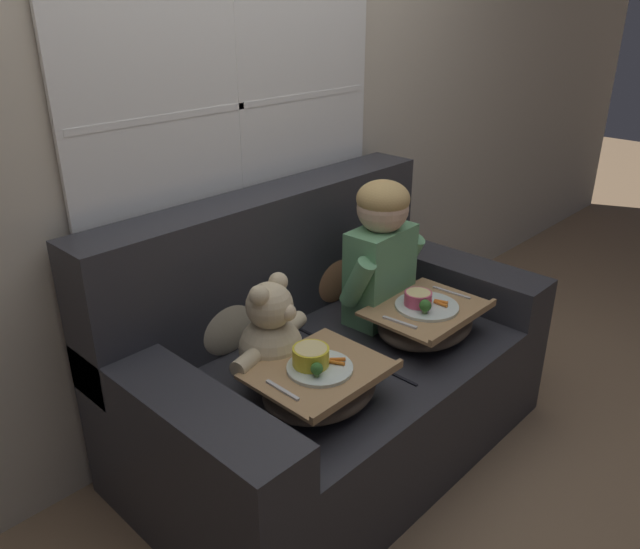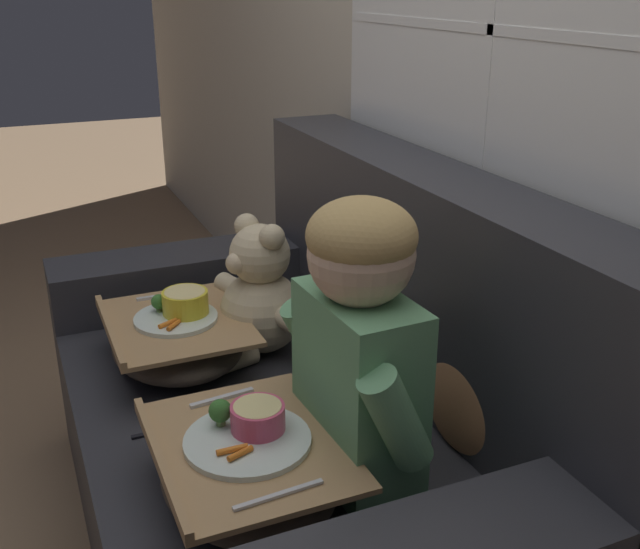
{
  "view_description": "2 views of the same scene",
  "coord_description": "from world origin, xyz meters",
  "px_view_note": "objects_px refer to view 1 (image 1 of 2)",
  "views": [
    {
      "loc": [
        -1.56,
        -1.39,
        1.73
      ],
      "look_at": [
        0.05,
        0.14,
        0.72
      ],
      "focal_mm": 35.0,
      "sensor_mm": 36.0,
      "label": 1
    },
    {
      "loc": [
        1.49,
        -0.55,
        1.44
      ],
      "look_at": [
        -0.08,
        0.12,
        0.77
      ],
      "focal_mm": 42.0,
      "sensor_mm": 36.0,
      "label": 2
    }
  ],
  "objects_px": {
    "teddy_bear": "(272,337)",
    "lap_tray_child": "(426,321)",
    "lap_tray_teddy": "(320,384)",
    "couch": "(323,366)",
    "throw_pillow_behind_child": "(331,265)",
    "child_figure": "(381,246)",
    "throw_pillow_behind_teddy": "(222,312)"
  },
  "relations": [
    {
      "from": "lap_tray_teddy",
      "to": "couch",
      "type": "bearing_deg",
      "value": 41.72
    },
    {
      "from": "throw_pillow_behind_teddy",
      "to": "child_figure",
      "type": "height_order",
      "value": "child_figure"
    },
    {
      "from": "throw_pillow_behind_teddy",
      "to": "throw_pillow_behind_child",
      "type": "bearing_deg",
      "value": 0.0
    },
    {
      "from": "throw_pillow_behind_teddy",
      "to": "lap_tray_teddy",
      "type": "xyz_separation_m",
      "value": [
        -0.0,
        -0.51,
        -0.08
      ]
    },
    {
      "from": "throw_pillow_behind_child",
      "to": "throw_pillow_behind_teddy",
      "type": "distance_m",
      "value": 0.61
    },
    {
      "from": "throw_pillow_behind_teddy",
      "to": "lap_tray_teddy",
      "type": "height_order",
      "value": "throw_pillow_behind_teddy"
    },
    {
      "from": "couch",
      "to": "lap_tray_child",
      "type": "relative_size",
      "value": 3.69
    },
    {
      "from": "lap_tray_teddy",
      "to": "throw_pillow_behind_child",
      "type": "bearing_deg",
      "value": 39.98
    },
    {
      "from": "couch",
      "to": "teddy_bear",
      "type": "height_order",
      "value": "couch"
    },
    {
      "from": "throw_pillow_behind_teddy",
      "to": "lap_tray_child",
      "type": "distance_m",
      "value": 0.8
    },
    {
      "from": "child_figure",
      "to": "teddy_bear",
      "type": "xyz_separation_m",
      "value": [
        -0.61,
        -0.0,
        -0.17
      ]
    },
    {
      "from": "lap_tray_child",
      "to": "lap_tray_teddy",
      "type": "relative_size",
      "value": 1.04
    },
    {
      "from": "lap_tray_teddy",
      "to": "throw_pillow_behind_teddy",
      "type": "bearing_deg",
      "value": 89.91
    },
    {
      "from": "child_figure",
      "to": "lap_tray_teddy",
      "type": "xyz_separation_m",
      "value": [
        -0.61,
        -0.24,
        -0.25
      ]
    },
    {
      "from": "lap_tray_child",
      "to": "lap_tray_teddy",
      "type": "xyz_separation_m",
      "value": [
        -0.61,
        0.0,
        0.0
      ]
    },
    {
      "from": "teddy_bear",
      "to": "lap_tray_teddy",
      "type": "xyz_separation_m",
      "value": [
        -0.0,
        -0.23,
        -0.09
      ]
    },
    {
      "from": "throw_pillow_behind_teddy",
      "to": "couch",
      "type": "bearing_deg",
      "value": -38.14
    },
    {
      "from": "lap_tray_child",
      "to": "lap_tray_teddy",
      "type": "bearing_deg",
      "value": 179.94
    },
    {
      "from": "child_figure",
      "to": "lap_tray_child",
      "type": "bearing_deg",
      "value": -90.26
    },
    {
      "from": "child_figure",
      "to": "couch",
      "type": "bearing_deg",
      "value": 173.23
    },
    {
      "from": "teddy_bear",
      "to": "throw_pillow_behind_child",
      "type": "bearing_deg",
      "value": 24.69
    },
    {
      "from": "couch",
      "to": "throw_pillow_behind_teddy",
      "type": "height_order",
      "value": "couch"
    },
    {
      "from": "throw_pillow_behind_teddy",
      "to": "teddy_bear",
      "type": "xyz_separation_m",
      "value": [
        0.0,
        -0.28,
        0.0
      ]
    },
    {
      "from": "throw_pillow_behind_child",
      "to": "child_figure",
      "type": "height_order",
      "value": "child_figure"
    },
    {
      "from": "couch",
      "to": "lap_tray_teddy",
      "type": "bearing_deg",
      "value": -138.28
    },
    {
      "from": "child_figure",
      "to": "lap_tray_teddy",
      "type": "relative_size",
      "value": 1.38
    },
    {
      "from": "child_figure",
      "to": "lap_tray_teddy",
      "type": "height_order",
      "value": "child_figure"
    },
    {
      "from": "throw_pillow_behind_teddy",
      "to": "teddy_bear",
      "type": "relative_size",
      "value": 0.85
    },
    {
      "from": "teddy_bear",
      "to": "lap_tray_child",
      "type": "distance_m",
      "value": 0.65
    },
    {
      "from": "child_figure",
      "to": "throw_pillow_behind_child",
      "type": "bearing_deg",
      "value": 90.01
    },
    {
      "from": "lap_tray_child",
      "to": "couch",
      "type": "bearing_deg",
      "value": 138.05
    },
    {
      "from": "throw_pillow_behind_teddy",
      "to": "lap_tray_child",
      "type": "relative_size",
      "value": 0.77
    }
  ]
}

